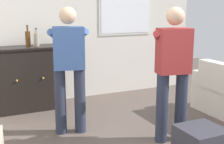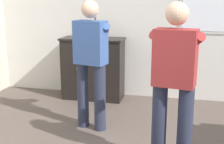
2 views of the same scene
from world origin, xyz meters
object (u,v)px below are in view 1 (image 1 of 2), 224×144
Objects in this scene: bottle_wine_green at (37,39)px; person_standing_right at (173,68)px; person_standing_left at (69,65)px; bottle_liquor_amber at (28,38)px; sideboard_cabinet at (28,78)px.

person_standing_right is at bearing -57.65° from bottle_wine_green.
person_standing_left and person_standing_right have the same top height.
bottle_liquor_amber is 1.29m from person_standing_left.
bottle_liquor_amber is (0.04, 0.02, 0.65)m from sideboard_cabinet.
bottle_wine_green is 0.14m from bottle_liquor_amber.
sideboard_cabinet is 0.65m from bottle_liquor_amber.
bottle_liquor_amber is at bearing 23.18° from sideboard_cabinet.
bottle_liquor_amber is 0.20× the size of person_standing_left.
bottle_liquor_amber is at bearing 103.42° from person_standing_left.
person_standing_right reaches higher than bottle_wine_green.
bottle_liquor_amber is at bearing 156.14° from bottle_wine_green.
person_standing_right is at bearing -36.17° from person_standing_left.
person_standing_right reaches higher than sideboard_cabinet.
person_standing_left is 1.33m from person_standing_right.
bottle_wine_green is 0.18× the size of person_standing_left.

